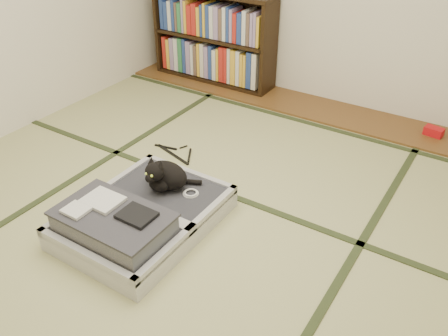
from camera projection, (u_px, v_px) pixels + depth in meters
The scene contains 9 objects.
floor at pixel (188, 223), 3.04m from camera, with size 4.50×4.50×0.00m, color tan.
wood_strip at pixel (314, 108), 4.45m from camera, with size 4.00×0.50×0.02m, color brown.
red_item at pixel (434, 131), 3.97m from camera, with size 0.15×0.09×0.07m, color red.
tatami_borders at pixel (229, 186), 3.39m from camera, with size 4.00×4.50×0.01m.
bookcase at pixel (214, 39), 4.79m from camera, with size 1.30×0.30×0.92m.
suitcase at pixel (139, 218), 2.92m from camera, with size 0.76×1.01×0.30m.
cat at pixel (165, 176), 3.06m from camera, with size 0.34×0.34×0.27m.
cable_coil at pixel (191, 193), 3.05m from camera, with size 0.10×0.10×0.03m.
hanger at pixel (175, 153), 3.77m from camera, with size 0.41×0.24×0.01m.
Camera 1 is at (1.47, -1.87, 1.95)m, focal length 38.00 mm.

